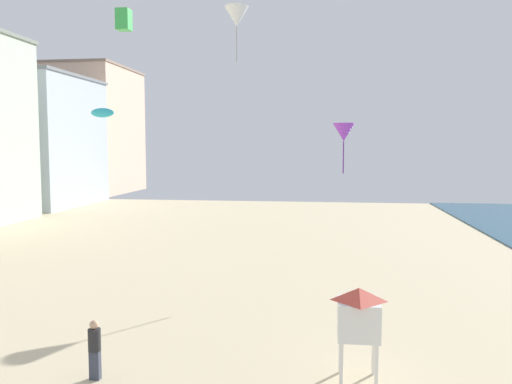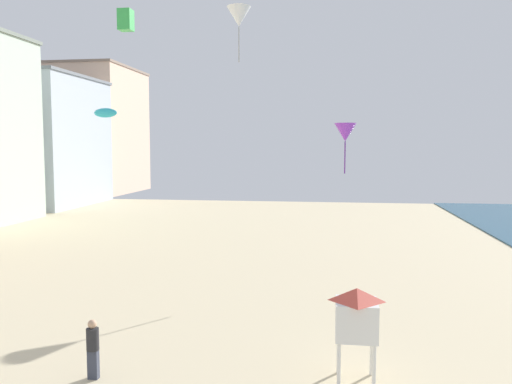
{
  "view_description": "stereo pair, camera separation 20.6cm",
  "coord_description": "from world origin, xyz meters",
  "px_view_note": "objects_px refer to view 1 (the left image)",
  "views": [
    {
      "loc": [
        6.8,
        0.41,
        6.28
      ],
      "look_at": [
        4.17,
        19.77,
        4.59
      ],
      "focal_mm": 36.58,
      "sensor_mm": 36.0,
      "label": 1
    },
    {
      "loc": [
        7.01,
        0.44,
        6.28
      ],
      "look_at": [
        4.17,
        19.77,
        4.59
      ],
      "focal_mm": 36.58,
      "sensor_mm": 36.0,
      "label": 2
    }
  ],
  "objects_px": {
    "kite_flyer": "(95,346)",
    "kite_purple_delta": "(344,132)",
    "kite_white_delta": "(237,17)",
    "kite_cyan_parafoil": "(102,113)",
    "lifeguard_stand": "(359,314)",
    "kite_green_box": "(124,20)"
  },
  "relations": [
    {
      "from": "kite_white_delta",
      "to": "kite_cyan_parafoil",
      "type": "bearing_deg",
      "value": 164.52
    },
    {
      "from": "kite_flyer",
      "to": "kite_cyan_parafoil",
      "type": "xyz_separation_m",
      "value": [
        -9.45,
        22.05,
        7.74
      ]
    },
    {
      "from": "kite_cyan_parafoil",
      "to": "kite_purple_delta",
      "type": "relative_size",
      "value": 0.67
    },
    {
      "from": "kite_flyer",
      "to": "kite_purple_delta",
      "type": "xyz_separation_m",
      "value": [
        6.97,
        13.52,
        6.08
      ]
    },
    {
      "from": "kite_cyan_parafoil",
      "to": "lifeguard_stand",
      "type": "bearing_deg",
      "value": -52.09
    },
    {
      "from": "kite_cyan_parafoil",
      "to": "kite_white_delta",
      "type": "bearing_deg",
      "value": -15.48
    },
    {
      "from": "kite_white_delta",
      "to": "kite_green_box",
      "type": "distance_m",
      "value": 7.78
    },
    {
      "from": "kite_flyer",
      "to": "lifeguard_stand",
      "type": "xyz_separation_m",
      "value": [
        7.04,
        0.88,
        0.92
      ]
    },
    {
      "from": "kite_purple_delta",
      "to": "kite_green_box",
      "type": "bearing_deg",
      "value": -179.34
    },
    {
      "from": "kite_purple_delta",
      "to": "kite_white_delta",
      "type": "height_order",
      "value": "kite_white_delta"
    },
    {
      "from": "lifeguard_stand",
      "to": "kite_purple_delta",
      "type": "xyz_separation_m",
      "value": [
        -0.07,
        12.63,
        5.16
      ]
    },
    {
      "from": "lifeguard_stand",
      "to": "kite_cyan_parafoil",
      "type": "bearing_deg",
      "value": 131.09
    },
    {
      "from": "kite_cyan_parafoil",
      "to": "kite_green_box",
      "type": "xyz_separation_m",
      "value": [
        5.15,
        -8.67,
        4.15
      ]
    },
    {
      "from": "kite_green_box",
      "to": "kite_purple_delta",
      "type": "bearing_deg",
      "value": 0.66
    },
    {
      "from": "kite_white_delta",
      "to": "kite_green_box",
      "type": "relative_size",
      "value": 3.13
    },
    {
      "from": "lifeguard_stand",
      "to": "kite_green_box",
      "type": "distance_m",
      "value": 20.13
    },
    {
      "from": "lifeguard_stand",
      "to": "kite_cyan_parafoil",
      "type": "height_order",
      "value": "kite_cyan_parafoil"
    },
    {
      "from": "lifeguard_stand",
      "to": "kite_flyer",
      "type": "bearing_deg",
      "value": -169.67
    },
    {
      "from": "lifeguard_stand",
      "to": "kite_purple_delta",
      "type": "distance_m",
      "value": 13.65
    },
    {
      "from": "lifeguard_stand",
      "to": "kite_white_delta",
      "type": "relative_size",
      "value": 0.76
    },
    {
      "from": "kite_flyer",
      "to": "lifeguard_stand",
      "type": "height_order",
      "value": "lifeguard_stand"
    },
    {
      "from": "kite_flyer",
      "to": "kite_white_delta",
      "type": "xyz_separation_m",
      "value": [
        0.58,
        19.28,
        13.3
      ]
    }
  ]
}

